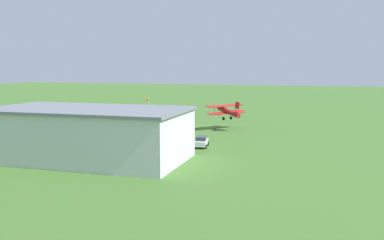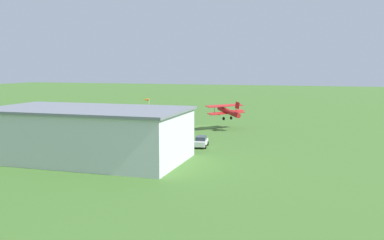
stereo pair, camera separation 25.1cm
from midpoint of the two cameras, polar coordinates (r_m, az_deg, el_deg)
The scene contains 11 objects.
ground_plane at distance 86.47m, azimuth 1.28°, elevation -0.90°, with size 400.00×400.00×0.00m, color #3D6628.
hangar at distance 57.23m, azimuth -14.07°, elevation -1.82°, with size 26.37×14.33×6.86m.
biplane at distance 82.56m, azimuth 4.77°, elevation 1.23°, with size 7.52×7.96×3.83m.
car_white at distance 64.53m, azimuth 1.19°, elevation -2.93°, with size 2.40×4.35×1.66m.
car_silver at distance 74.63m, azimuth -13.05°, elevation -1.72°, with size 1.96×4.31×1.69m.
car_yellow at distance 78.66m, azimuth -18.15°, elevation -1.44°, with size 2.31×4.11×1.67m.
car_red at distance 83.16m, azimuth -21.87°, elevation -1.18°, with size 2.22×4.52×1.57m.
person_beside_truck at distance 77.73m, azimuth -13.67°, elevation -1.41°, with size 0.54×0.54×1.66m.
person_watching_takeoff at distance 75.68m, azimuth -6.85°, elevation -1.52°, with size 0.52×0.52×1.59m.
person_by_parked_cars at distance 66.66m, azimuth -2.63°, elevation -2.64°, with size 0.52×0.52×1.64m.
windsock at distance 88.32m, azimuth -6.33°, elevation 2.51°, with size 1.47×1.03×5.71m.
Camera 1 is at (-23.91, 82.19, 12.23)m, focal length 39.26 mm.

